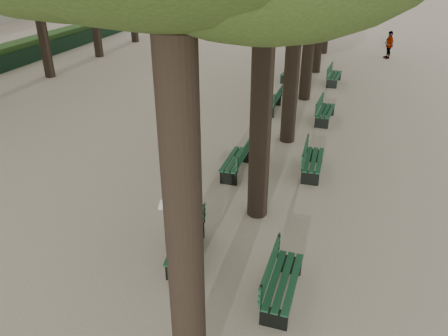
# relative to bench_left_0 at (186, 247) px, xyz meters

# --- Properties ---
(ground) EXTENTS (120.00, 120.00, 0.00)m
(ground) POSITION_rel_bench_left_0_xyz_m (-0.37, -0.78, -0.27)
(ground) COLOR tan
(ground) RESTS_ON ground
(bench_left_0) EXTENTS (0.81, 1.86, 0.92)m
(bench_left_0) POSITION_rel_bench_left_0_xyz_m (0.00, 0.00, 0.00)
(bench_left_0) COLOR black
(bench_left_0) RESTS_ON ground
(bench_left_1) EXTENTS (0.58, 1.80, 0.92)m
(bench_left_1) POSITION_rel_bench_left_0_xyz_m (0.00, 4.28, 0.00)
(bench_left_1) COLOR black
(bench_left_1) RESTS_ON ground
(bench_left_2) EXTENTS (0.61, 1.81, 0.92)m
(bench_left_2) POSITION_rel_bench_left_0_xyz_m (0.00, 10.18, 0.00)
(bench_left_2) COLOR black
(bench_left_2) RESTS_ON ground
(bench_left_3) EXTENTS (0.76, 1.85, 0.92)m
(bench_left_3) POSITION_rel_bench_left_0_xyz_m (0.00, 15.12, 0.00)
(bench_left_3) COLOR black
(bench_left_3) RESTS_ON ground
(bench_right_0) EXTENTS (0.62, 1.81, 0.92)m
(bench_right_0) POSITION_rel_bench_left_0_xyz_m (2.27, -0.67, 0.00)
(bench_right_0) COLOR black
(bench_right_0) RESTS_ON ground
(bench_right_1) EXTENTS (0.60, 1.81, 0.92)m
(bench_right_1) POSITION_rel_bench_left_0_xyz_m (2.27, 4.93, 0.00)
(bench_right_1) COLOR black
(bench_right_1) RESTS_ON ground
(bench_right_2) EXTENTS (0.70, 1.84, 0.92)m
(bench_right_2) POSITION_rel_bench_left_0_xyz_m (2.27, 9.55, 0.00)
(bench_right_2) COLOR black
(bench_right_2) RESTS_ON ground
(bench_right_3) EXTENTS (0.70, 1.84, 0.92)m
(bench_right_3) POSITION_rel_bench_left_0_xyz_m (2.27, 15.06, 0.00)
(bench_right_3) COLOR black
(bench_right_3) RESTS_ON ground
(man_with_map) EXTENTS (0.70, 0.78, 1.79)m
(man_with_map) POSITION_rel_bench_left_0_xyz_m (-0.33, 0.37, 0.62)
(man_with_map) COLOR black
(man_with_map) RESTS_ON ground
(pedestrian_c) EXTENTS (0.69, 1.02, 1.65)m
(pedestrian_c) POSITION_rel_bench_left_0_xyz_m (5.09, 21.82, 0.55)
(pedestrian_c) COLOR #262628
(pedestrian_c) RESTS_ON ground
(pedestrian_b) EXTENTS (0.67, 1.04, 1.54)m
(pedestrian_b) POSITION_rel_bench_left_0_xyz_m (0.21, 25.75, 0.50)
(pedestrian_b) COLOR #262628
(pedestrian_b) RESTS_ON ground
(pedestrian_d) EXTENTS (0.79, 0.72, 1.56)m
(pedestrian_d) POSITION_rel_bench_left_0_xyz_m (-5.66, 26.28, 0.51)
(pedestrian_d) COLOR #262628
(pedestrian_d) RESTS_ON ground
(pedestrian_e) EXTENTS (0.44, 1.47, 1.56)m
(pedestrian_e) POSITION_rel_bench_left_0_xyz_m (-9.78, 23.98, 0.51)
(pedestrian_e) COLOR #262628
(pedestrian_e) RESTS_ON ground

